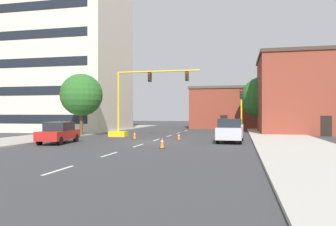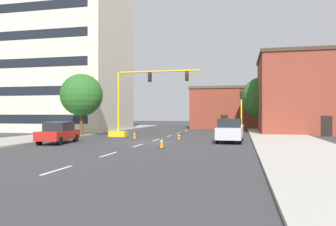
{
  "view_description": "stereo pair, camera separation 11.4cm",
  "coord_description": "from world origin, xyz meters",
  "px_view_note": "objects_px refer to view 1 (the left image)",
  "views": [
    {
      "loc": [
        7.54,
        -26.45,
        2.4
      ],
      "look_at": [
        0.34,
        5.87,
        2.48
      ],
      "focal_mm": 34.74,
      "sensor_mm": 36.0,
      "label": 1
    },
    {
      "loc": [
        7.65,
        -26.43,
        2.4
      ],
      "look_at": [
        0.34,
        5.87,
        2.48
      ],
      "focal_mm": 34.74,
      "sensor_mm": 36.0,
      "label": 2
    }
  ],
  "objects_px": {
    "sedan_red_near_left": "(59,132)",
    "traffic_cone_roadside_a": "(162,143)",
    "traffic_light_pole_right": "(241,102)",
    "traffic_cone_roadside_c": "(179,136)",
    "traffic_cone_roadside_b": "(135,135)",
    "tree_right_far": "(263,98)",
    "tree_left_near": "(81,95)",
    "traffic_signal_gantry": "(129,115)",
    "pickup_truck_silver": "(230,131)"
  },
  "relations": [
    {
      "from": "tree_right_far",
      "to": "pickup_truck_silver",
      "type": "bearing_deg",
      "value": -101.37
    },
    {
      "from": "pickup_truck_silver",
      "to": "tree_left_near",
      "type": "bearing_deg",
      "value": 166.43
    },
    {
      "from": "traffic_signal_gantry",
      "to": "sedan_red_near_left",
      "type": "distance_m",
      "value": 9.15
    },
    {
      "from": "traffic_light_pole_right",
      "to": "traffic_cone_roadside_b",
      "type": "height_order",
      "value": "traffic_light_pole_right"
    },
    {
      "from": "traffic_light_pole_right",
      "to": "tree_right_far",
      "type": "xyz_separation_m",
      "value": [
        2.96,
        15.26,
        1.11
      ]
    },
    {
      "from": "traffic_signal_gantry",
      "to": "traffic_cone_roadside_b",
      "type": "distance_m",
      "value": 3.92
    },
    {
      "from": "tree_right_far",
      "to": "sedan_red_near_left",
      "type": "height_order",
      "value": "tree_right_far"
    },
    {
      "from": "traffic_cone_roadside_a",
      "to": "traffic_signal_gantry",
      "type": "bearing_deg",
      "value": 120.09
    },
    {
      "from": "tree_left_near",
      "to": "traffic_cone_roadside_b",
      "type": "relative_size",
      "value": 8.83
    },
    {
      "from": "traffic_light_pole_right",
      "to": "traffic_cone_roadside_b",
      "type": "distance_m",
      "value": 10.73
    },
    {
      "from": "traffic_signal_gantry",
      "to": "tree_left_near",
      "type": "height_order",
      "value": "traffic_signal_gantry"
    },
    {
      "from": "traffic_signal_gantry",
      "to": "tree_right_far",
      "type": "bearing_deg",
      "value": 46.39
    },
    {
      "from": "traffic_signal_gantry",
      "to": "traffic_light_pole_right",
      "type": "bearing_deg",
      "value": -0.78
    },
    {
      "from": "traffic_signal_gantry",
      "to": "traffic_cone_roadside_b",
      "type": "xyz_separation_m",
      "value": [
        1.58,
        -3.04,
        -1.9
      ]
    },
    {
      "from": "tree_right_far",
      "to": "pickup_truck_silver",
      "type": "height_order",
      "value": "tree_right_far"
    },
    {
      "from": "tree_right_far",
      "to": "pickup_truck_silver",
      "type": "xyz_separation_m",
      "value": [
        -3.88,
        -19.33,
        -3.66
      ]
    },
    {
      "from": "tree_left_near",
      "to": "sedan_red_near_left",
      "type": "height_order",
      "value": "tree_left_near"
    },
    {
      "from": "pickup_truck_silver",
      "to": "traffic_cone_roadside_b",
      "type": "xyz_separation_m",
      "value": [
        -8.92,
        1.18,
        -0.6
      ]
    },
    {
      "from": "tree_right_far",
      "to": "traffic_cone_roadside_b",
      "type": "relative_size",
      "value": 10.06
    },
    {
      "from": "traffic_signal_gantry",
      "to": "tree_right_far",
      "type": "height_order",
      "value": "tree_right_far"
    },
    {
      "from": "traffic_signal_gantry",
      "to": "tree_left_near",
      "type": "bearing_deg",
      "value": -175.43
    },
    {
      "from": "traffic_signal_gantry",
      "to": "tree_right_far",
      "type": "xyz_separation_m",
      "value": [
        14.39,
        15.1,
        2.36
      ]
    },
    {
      "from": "traffic_light_pole_right",
      "to": "tree_left_near",
      "type": "height_order",
      "value": "tree_left_near"
    },
    {
      "from": "traffic_cone_roadside_c",
      "to": "traffic_cone_roadside_a",
      "type": "bearing_deg",
      "value": -88.57
    },
    {
      "from": "traffic_cone_roadside_b",
      "to": "traffic_cone_roadside_a",
      "type": "bearing_deg",
      "value": -58.83
    },
    {
      "from": "traffic_light_pole_right",
      "to": "traffic_cone_roadside_c",
      "type": "distance_m",
      "value": 7.08
    },
    {
      "from": "traffic_signal_gantry",
      "to": "tree_left_near",
      "type": "distance_m",
      "value": 5.69
    },
    {
      "from": "traffic_light_pole_right",
      "to": "traffic_cone_roadside_a",
      "type": "height_order",
      "value": "traffic_light_pole_right"
    },
    {
      "from": "sedan_red_near_left",
      "to": "traffic_cone_roadside_a",
      "type": "bearing_deg",
      "value": -11.79
    },
    {
      "from": "tree_left_near",
      "to": "pickup_truck_silver",
      "type": "distance_m",
      "value": 16.57
    },
    {
      "from": "tree_left_near",
      "to": "tree_right_far",
      "type": "bearing_deg",
      "value": 38.32
    },
    {
      "from": "tree_right_far",
      "to": "tree_left_near",
      "type": "bearing_deg",
      "value": -141.68
    },
    {
      "from": "tree_left_near",
      "to": "tree_right_far",
      "type": "height_order",
      "value": "tree_right_far"
    },
    {
      "from": "traffic_light_pole_right",
      "to": "tree_left_near",
      "type": "distance_m",
      "value": 16.7
    },
    {
      "from": "traffic_cone_roadside_a",
      "to": "traffic_cone_roadside_c",
      "type": "height_order",
      "value": "traffic_cone_roadside_a"
    },
    {
      "from": "traffic_signal_gantry",
      "to": "sedan_red_near_left",
      "type": "height_order",
      "value": "traffic_signal_gantry"
    },
    {
      "from": "traffic_light_pole_right",
      "to": "traffic_cone_roadside_c",
      "type": "xyz_separation_m",
      "value": [
        -5.57,
        -2.99,
        -3.19
      ]
    },
    {
      "from": "tree_right_far",
      "to": "traffic_cone_roadside_a",
      "type": "height_order",
      "value": "tree_right_far"
    },
    {
      "from": "sedan_red_near_left",
      "to": "traffic_cone_roadside_c",
      "type": "bearing_deg",
      "value": 31.15
    },
    {
      "from": "tree_right_far",
      "to": "pickup_truck_silver",
      "type": "distance_m",
      "value": 20.05
    },
    {
      "from": "traffic_signal_gantry",
      "to": "tree_left_near",
      "type": "relative_size",
      "value": 1.42
    },
    {
      "from": "traffic_signal_gantry",
      "to": "sedan_red_near_left",
      "type": "relative_size",
      "value": 2.04
    },
    {
      "from": "tree_left_near",
      "to": "traffic_signal_gantry",
      "type": "bearing_deg",
      "value": 4.57
    },
    {
      "from": "sedan_red_near_left",
      "to": "traffic_cone_roadside_b",
      "type": "bearing_deg",
      "value": 49.89
    },
    {
      "from": "tree_left_near",
      "to": "traffic_cone_roadside_a",
      "type": "bearing_deg",
      "value": -41.51
    },
    {
      "from": "traffic_cone_roadside_b",
      "to": "traffic_light_pole_right",
      "type": "bearing_deg",
      "value": 16.35
    },
    {
      "from": "traffic_signal_gantry",
      "to": "traffic_cone_roadside_c",
      "type": "relative_size",
      "value": 13.89
    },
    {
      "from": "tree_right_far",
      "to": "traffic_cone_roadside_c",
      "type": "xyz_separation_m",
      "value": [
        -8.53,
        -18.25,
        -4.3
      ]
    },
    {
      "from": "tree_left_near",
      "to": "sedan_red_near_left",
      "type": "xyz_separation_m",
      "value": [
        2.22,
        -8.1,
        -3.53
      ]
    },
    {
      "from": "traffic_light_pole_right",
      "to": "traffic_cone_roadside_c",
      "type": "bearing_deg",
      "value": -151.76
    }
  ]
}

